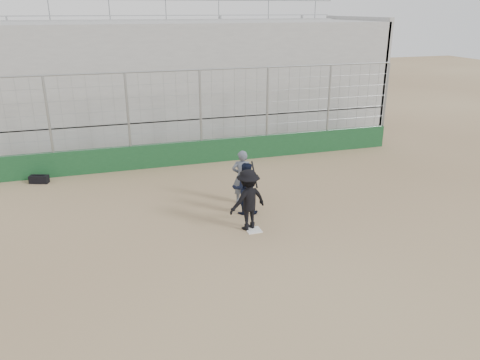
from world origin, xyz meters
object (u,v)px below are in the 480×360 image
object	(u,v)px
batter_at_plate	(248,200)
umpire	(242,180)
equipment_bag	(39,179)
catcher_crouched	(245,197)

from	to	relation	value
batter_at_plate	umpire	size ratio (longest dim) A/B	1.19
umpire	equipment_bag	bearing A→B (deg)	-14.64
umpire	equipment_bag	world-z (taller)	umpire
catcher_crouched	umpire	size ratio (longest dim) A/B	0.69
umpire	equipment_bag	distance (m)	8.12
batter_at_plate	equipment_bag	world-z (taller)	batter_at_plate
batter_at_plate	equipment_bag	distance (m)	8.99
batter_at_plate	equipment_bag	bearing A→B (deg)	136.32
batter_at_plate	umpire	distance (m)	2.02
batter_at_plate	equipment_bag	xyz separation A→B (m)	(-6.47, 6.18, -0.80)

